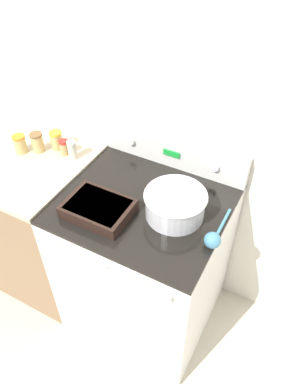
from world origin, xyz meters
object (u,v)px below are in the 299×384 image
Objects in this scene: spice_jar_red_cap at (64,147)px; spice_jar_yellow_cap at (57,140)px; casserole_dish at (98,208)px; mixing_bowl at (175,203)px; spice_jar_white_cap at (72,150)px; spice_jar_brown_cap at (37,142)px; spice_jar_orange_cap at (20,144)px; ladle at (214,239)px.

spice_jar_red_cap is 0.07m from spice_jar_yellow_cap.
mixing_bowl is at bearing 26.57° from casserole_dish.
spice_jar_yellow_cap is at bearing 147.06° from casserole_dish.
spice_jar_white_cap is 0.14m from spice_jar_yellow_cap.
spice_jar_brown_cap is 1.07× the size of spice_jar_orange_cap.
spice_jar_yellow_cap is 0.19m from spice_jar_orange_cap.
spice_jar_orange_cap reaches higher than spice_jar_red_cap.
spice_jar_red_cap is 0.24m from spice_jar_orange_cap.
mixing_bowl is 2.76× the size of spice_jar_yellow_cap.
ladle is 2.64× the size of spice_jar_orange_cap.
ladle is (0.21, -0.08, -0.04)m from mixing_bowl.
spice_jar_brown_cap is at bearing -170.67° from spice_jar_white_cap.
spice_jar_white_cap reaches higher than spice_jar_orange_cap.
spice_jar_white_cap reaches higher than spice_jar_yellow_cap.
mixing_bowl is 0.23m from ladle.
spice_jar_yellow_cap is at bearing 43.14° from spice_jar_brown_cap.
casserole_dish is 1.10× the size of ladle.
spice_jar_yellow_cap is (-0.47, 0.30, 0.03)m from casserole_dish.
ladle is at bearing -13.00° from spice_jar_yellow_cap.
spice_jar_white_cap is at bearing -10.25° from spice_jar_red_cap.
mixing_bowl is at bearing -10.91° from spice_jar_yellow_cap.
casserole_dish is at bearing -38.51° from spice_jar_white_cap.
spice_jar_white_cap is at bearing 167.30° from ladle.
spice_jar_brown_cap reaches higher than casserole_dish.
mixing_bowl is 0.86m from spice_jar_brown_cap.
ladle is at bearing -12.70° from spice_jar_white_cap.
casserole_dish is 0.49m from spice_jar_red_cap.
spice_jar_orange_cap is at bearing 178.16° from mixing_bowl.
spice_jar_white_cap is (-0.34, 0.27, 0.03)m from casserole_dish.
ladle is 1.08m from spice_jar_brown_cap.
casserole_dish is at bearing -153.43° from mixing_bowl.
spice_jar_orange_cap is (-0.28, -0.09, -0.00)m from spice_jar_white_cap.
spice_jar_brown_cap reaches higher than spice_jar_orange_cap.
casserole_dish is 2.81× the size of spice_jar_white_cap.
mixing_bowl reaches higher than casserole_dish.
spice_jar_orange_cap is (-0.15, -0.12, -0.00)m from spice_jar_yellow_cap.
spice_jar_white_cap is at bearing 16.87° from spice_jar_orange_cap.
spice_jar_brown_cap is at bearing -136.86° from spice_jar_yellow_cap.
casserole_dish is 0.65m from spice_jar_orange_cap.
spice_jar_brown_cap is (-0.85, 0.08, -0.00)m from mixing_bowl.
spice_jar_white_cap is (-0.65, 0.11, -0.01)m from mixing_bowl.
spice_jar_brown_cap is at bearing 156.53° from casserole_dish.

